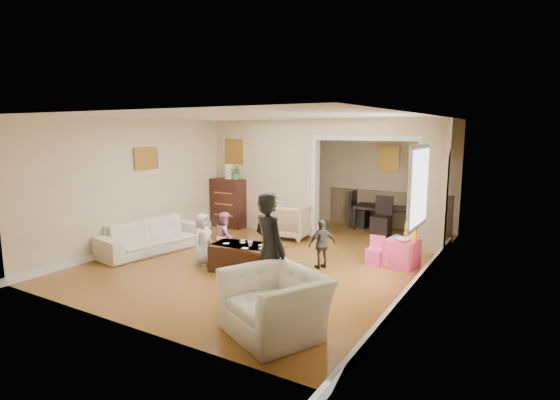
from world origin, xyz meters
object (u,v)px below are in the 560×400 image
Objects in this scene: play_table at (402,253)px; child_kneel_b at (225,236)px; armchair_back at (291,221)px; cyan_cup at (396,237)px; dresser at (230,203)px; sofa at (152,236)px; child_toddler at (322,244)px; armchair_front at (275,304)px; dining_table at (390,219)px; coffee_table at (247,257)px; adult_person at (270,251)px; table_lamp at (229,171)px; coffee_cup at (250,244)px; child_kneel_a at (203,239)px.

play_table is 3.17m from child_kneel_b.
armchair_back is 10.20× the size of cyan_cup.
dresser is 2.82m from child_kneel_b.
child_toddler reaches higher than sofa.
armchair_front is at bearing -98.45° from cyan_cup.
dresser is at bearing 167.07° from play_table.
cyan_cup is 2.84m from dining_table.
dining_table is (3.54, 1.58, -0.31)m from dresser.
coffee_table is 1.73m from adult_person.
armchair_back is at bearing -40.23° from child_kneel_b.
dresser is 3.32× the size of table_lamp.
dining_table is at bearing 24.10° from dresser.
child_kneel_b is (1.64, -2.29, -0.15)m from dresser.
dining_table is (3.49, 4.17, -0.02)m from sofa.
cyan_cup is at bearing -13.82° from table_lamp.
dining_table is at bearing 108.77° from cyan_cup.
child_toddler is at bearing -145.63° from play_table.
cyan_cup is (2.01, 1.55, 0.04)m from coffee_cup.
cyan_cup is 3.39m from child_kneel_a.
cyan_cup is 0.05× the size of adult_person.
child_toddler is (-0.58, 2.50, 0.06)m from armchair_front.
coffee_cup is 0.06× the size of adult_person.
play_table is (2.21, 1.55, 0.02)m from coffee_table.
child_toddler is (3.34, 0.74, 0.12)m from sofa.
adult_person is (1.17, -1.14, 0.57)m from coffee_table.
child_kneel_a is 1.09× the size of child_toddler.
child_kneel_b reaches higher than play_table.
table_lamp is 5.15m from adult_person.
child_kneel_a is at bearing -173.99° from coffee_cup.
dresser reaches higher than coffee_cup.
child_kneel_a is at bearing -169.99° from coffee_table.
table_lamp reaches higher than dresser.
coffee_cup is 0.87m from child_kneel_b.
child_kneel_a is at bearing 75.77° from armchair_back.
coffee_table is (2.29, -0.01, -0.09)m from sofa.
coffee_table is 1.28× the size of child_kneel_a.
child_kneel_b is (-0.70, 0.30, 0.22)m from coffee_table.
child_kneel_b is at bearing -22.47° from child_kneel_a.
dining_table reaches higher than play_table.
adult_person is (-0.94, -2.63, 0.26)m from cyan_cup.
sofa reaches higher than cyan_cup.
play_table is at bearing 160.34° from child_toddler.
dining_table reaches higher than cyan_cup.
cyan_cup reaches higher than coffee_cup.
child_toddler is at bearing 40.10° from coffee_cup.
sofa is at bearing -161.15° from play_table.
table_lamp is 3.67m from coffee_table.
coffee_table is 4.34m from dining_table.
cyan_cup is 0.09× the size of child_toddler.
table_lamp is 0.40× the size of child_kneel_b.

